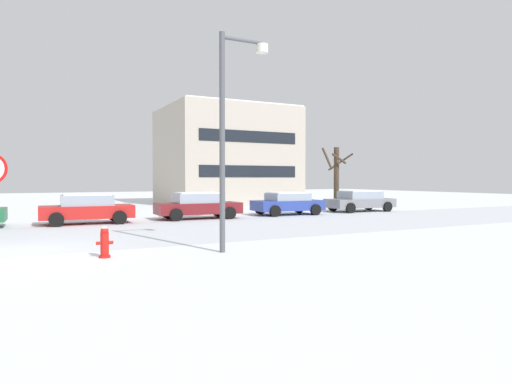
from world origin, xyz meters
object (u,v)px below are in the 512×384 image
at_px(parked_car_red, 87,208).
at_px(parked_car_blue, 288,203).
at_px(street_lamp, 230,121).
at_px(fire_hydrant, 105,242).
at_px(parked_car_maroon, 198,205).
at_px(parked_car_gray, 360,201).

relative_size(parked_car_red, parked_car_blue, 1.02).
distance_m(street_lamp, parked_car_blue, 14.01).
bearing_deg(parked_car_red, fire_hydrant, -94.65).
bearing_deg(parked_car_maroon, parked_car_blue, 0.54).
relative_size(parked_car_blue, parked_car_gray, 0.92).
relative_size(fire_hydrant, street_lamp, 0.14).
bearing_deg(street_lamp, parked_car_gray, 37.58).
xyz_separation_m(street_lamp, parked_car_red, (-2.59, 10.49, -3.05)).
relative_size(parked_car_maroon, parked_car_gray, 0.99).
xyz_separation_m(parked_car_red, parked_car_blue, (11.11, 0.19, -0.03)).
bearing_deg(street_lamp, fire_hydrant, 169.33).
relative_size(street_lamp, parked_car_gray, 1.39).
height_order(street_lamp, parked_car_maroon, street_lamp).
xyz_separation_m(fire_hydrant, parked_car_red, (0.80, 9.85, 0.29)).
xyz_separation_m(parked_car_red, parked_car_gray, (16.66, 0.34, -0.02)).
height_order(parked_car_red, parked_car_maroon, parked_car_red).
bearing_deg(parked_car_gray, street_lamp, -142.42).
distance_m(parked_car_red, parked_car_blue, 11.11).
height_order(parked_car_maroon, parked_car_gray, parked_car_maroon).
height_order(fire_hydrant, parked_car_maroon, parked_car_maroon).
bearing_deg(parked_car_blue, parked_car_maroon, -179.46).
relative_size(fire_hydrant, parked_car_red, 0.20).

